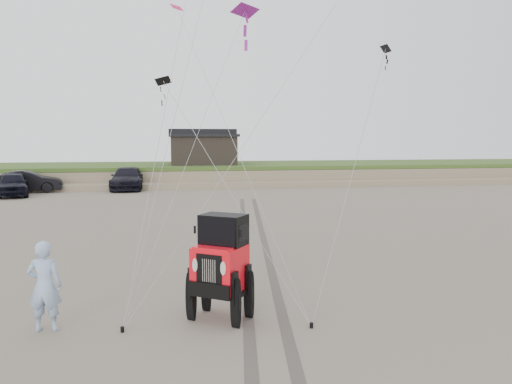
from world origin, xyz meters
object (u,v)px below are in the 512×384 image
truck_b (27,182)px  truck_c (128,178)px  cabin (203,148)px  jeep (220,278)px  truck_a (13,184)px  man (45,286)px

truck_b → truck_c: truck_c is taller
cabin → jeep: bearing=-93.3°
truck_a → jeep: jeep is taller
truck_c → man: size_ratio=3.16×
truck_c → man: man is taller
cabin → man: cabin is taller
cabin → truck_a: (-14.37, -9.36, -2.37)m
truck_b → man: man is taller
truck_a → cabin: bearing=18.4°
cabin → truck_b: cabin is taller
cabin → truck_c: bearing=-138.2°
cabin → man: bearing=-99.1°
cabin → man: size_ratio=3.27×
truck_a → man: man is taller
truck_a → jeep: size_ratio=0.99×
truck_b → man: 30.88m
truck_c → man: 30.97m
truck_b → jeep: bearing=-166.3°
cabin → truck_a: bearing=-146.9°
truck_a → truck_c: truck_c is taller
truck_c → jeep: size_ratio=1.21×
truck_b → truck_c: 7.54m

